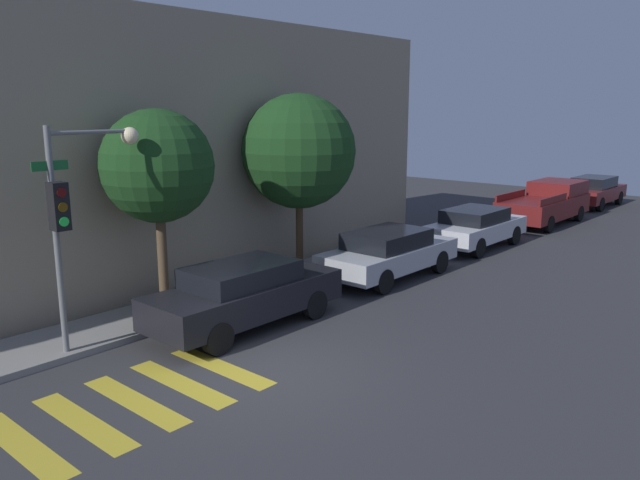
# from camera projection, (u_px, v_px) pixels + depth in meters

# --- Properties ---
(ground_plane) EXTENTS (60.00, 60.00, 0.00)m
(ground_plane) POSITION_uv_depth(u_px,v_px,m) (261.00, 374.00, 11.56)
(ground_plane) COLOR #333335
(sidewalk) EXTENTS (26.00, 1.88, 0.14)m
(sidewalk) POSITION_uv_depth(u_px,v_px,m) (136.00, 321.00, 14.22)
(sidewalk) COLOR gray
(sidewalk) RESTS_ON ground
(building_row) EXTENTS (26.00, 6.00, 7.28)m
(building_row) POSITION_uv_depth(u_px,v_px,m) (34.00, 154.00, 16.27)
(building_row) COLOR gray
(building_row) RESTS_ON ground
(crosswalk) EXTENTS (5.13, 2.60, 0.00)m
(crosswalk) POSITION_uv_depth(u_px,v_px,m) (110.00, 411.00, 10.14)
(crosswalk) COLOR gold
(crosswalk) RESTS_ON ground
(traffic_light_pole) EXTENTS (2.24, 0.56, 4.53)m
(traffic_light_pole) POSITION_uv_depth(u_px,v_px,m) (77.00, 197.00, 11.91)
(traffic_light_pole) COLOR slate
(traffic_light_pole) RESTS_ON ground
(sedan_near_corner) EXTENTS (4.66, 1.75, 1.48)m
(sedan_near_corner) POSITION_uv_depth(u_px,v_px,m) (245.00, 294.00, 13.86)
(sedan_near_corner) COLOR black
(sedan_near_corner) RESTS_ON ground
(sedan_middle) EXTENTS (4.62, 1.88, 1.40)m
(sedan_middle) POSITION_uv_depth(u_px,v_px,m) (389.00, 252.00, 17.93)
(sedan_middle) COLOR #B7BABF
(sedan_middle) RESTS_ON ground
(sedan_far_end) EXTENTS (4.39, 1.86, 1.39)m
(sedan_far_end) POSITION_uv_depth(u_px,v_px,m) (475.00, 227.00, 21.80)
(sedan_far_end) COLOR silver
(sedan_far_end) RESTS_ON ground
(pickup_truck) EXTENTS (5.37, 2.05, 1.70)m
(pickup_truck) POSITION_uv_depth(u_px,v_px,m) (547.00, 203.00, 26.43)
(pickup_truck) COLOR maroon
(pickup_truck) RESTS_ON ground
(sedan_tail_of_row) EXTENTS (4.65, 1.77, 1.48)m
(sedan_tail_of_row) POSITION_uv_depth(u_px,v_px,m) (594.00, 191.00, 30.88)
(sedan_tail_of_row) COLOR maroon
(sedan_tail_of_row) RESTS_ON ground
(tree_near_corner) EXTENTS (2.61, 2.61, 4.84)m
(tree_near_corner) POSITION_uv_depth(u_px,v_px,m) (158.00, 167.00, 14.25)
(tree_near_corner) COLOR brown
(tree_near_corner) RESTS_ON ground
(tree_midblock) EXTENTS (3.26, 3.26, 5.25)m
(tree_midblock) POSITION_uv_depth(u_px,v_px,m) (299.00, 152.00, 17.70)
(tree_midblock) COLOR #4C3823
(tree_midblock) RESTS_ON ground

